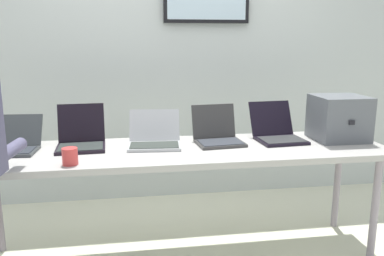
{
  "coord_description": "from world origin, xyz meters",
  "views": [
    {
      "loc": [
        -0.33,
        -2.52,
        1.46
      ],
      "look_at": [
        0.06,
        -0.0,
        0.9
      ],
      "focal_mm": 37.48,
      "sensor_mm": 36.0,
      "label": 1
    }
  ],
  "objects_px": {
    "equipment_box": "(339,118)",
    "laptop_station_2": "(154,138)",
    "laptop_station_1": "(81,138)",
    "laptop_station_3": "(217,134)",
    "laptop_station_4": "(277,132)",
    "coffee_mug": "(70,156)",
    "workbench": "(182,156)",
    "laptop_station_0": "(9,143)"
  },
  "relations": [
    {
      "from": "laptop_station_3",
      "to": "workbench",
      "type": "bearing_deg",
      "value": -156.01
    },
    {
      "from": "laptop_station_2",
      "to": "laptop_station_4",
      "type": "height_order",
      "value": "laptop_station_4"
    },
    {
      "from": "equipment_box",
      "to": "laptop_station_1",
      "type": "bearing_deg",
      "value": 177.91
    },
    {
      "from": "laptop_station_4",
      "to": "laptop_station_3",
      "type": "bearing_deg",
      "value": -177.83
    },
    {
      "from": "coffee_mug",
      "to": "laptop_station_1",
      "type": "bearing_deg",
      "value": 87.27
    },
    {
      "from": "laptop_station_1",
      "to": "coffee_mug",
      "type": "xyz_separation_m",
      "value": [
        -0.02,
        -0.39,
        -0.01
      ]
    },
    {
      "from": "laptop_station_0",
      "to": "laptop_station_1",
      "type": "distance_m",
      "value": 0.45
    },
    {
      "from": "laptop_station_4",
      "to": "coffee_mug",
      "type": "bearing_deg",
      "value": -164.45
    },
    {
      "from": "workbench",
      "to": "coffee_mug",
      "type": "bearing_deg",
      "value": -159.73
    },
    {
      "from": "laptop_station_0",
      "to": "equipment_box",
      "type": "bearing_deg",
      "value": -0.9
    },
    {
      "from": "laptop_station_4",
      "to": "laptop_station_2",
      "type": "bearing_deg",
      "value": -178.25
    },
    {
      "from": "laptop_station_0",
      "to": "laptop_station_4",
      "type": "height_order",
      "value": "laptop_station_4"
    },
    {
      "from": "laptop_station_4",
      "to": "equipment_box",
      "type": "bearing_deg",
      "value": -7.45
    },
    {
      "from": "equipment_box",
      "to": "laptop_station_2",
      "type": "distance_m",
      "value": 1.31
    },
    {
      "from": "workbench",
      "to": "laptop_station_2",
      "type": "bearing_deg",
      "value": 148.55
    },
    {
      "from": "workbench",
      "to": "laptop_station_0",
      "type": "xyz_separation_m",
      "value": [
        -1.1,
        0.11,
        0.1
      ]
    },
    {
      "from": "workbench",
      "to": "equipment_box",
      "type": "distance_m",
      "value": 1.16
    },
    {
      "from": "laptop_station_3",
      "to": "laptop_station_4",
      "type": "bearing_deg",
      "value": 2.17
    },
    {
      "from": "laptop_station_2",
      "to": "laptop_station_3",
      "type": "relative_size",
      "value": 1.08
    },
    {
      "from": "workbench",
      "to": "laptop_station_2",
      "type": "distance_m",
      "value": 0.23
    },
    {
      "from": "equipment_box",
      "to": "coffee_mug",
      "type": "xyz_separation_m",
      "value": [
        -1.81,
        -0.33,
        -0.11
      ]
    },
    {
      "from": "equipment_box",
      "to": "laptop_station_1",
      "type": "height_order",
      "value": "equipment_box"
    },
    {
      "from": "laptop_station_1",
      "to": "laptop_station_2",
      "type": "xyz_separation_m",
      "value": [
        0.48,
        -0.04,
        -0.01
      ]
    },
    {
      "from": "equipment_box",
      "to": "laptop_station_4",
      "type": "relative_size",
      "value": 0.89
    },
    {
      "from": "workbench",
      "to": "coffee_mug",
      "type": "height_order",
      "value": "coffee_mug"
    },
    {
      "from": "workbench",
      "to": "laptop_station_4",
      "type": "bearing_deg",
      "value": 10.78
    },
    {
      "from": "workbench",
      "to": "laptop_station_4",
      "type": "distance_m",
      "value": 0.72
    },
    {
      "from": "equipment_box",
      "to": "coffee_mug",
      "type": "height_order",
      "value": "equipment_box"
    },
    {
      "from": "laptop_station_1",
      "to": "laptop_station_3",
      "type": "height_order",
      "value": "laptop_station_1"
    },
    {
      "from": "laptop_station_0",
      "to": "laptop_station_3",
      "type": "xyz_separation_m",
      "value": [
        1.37,
        0.0,
        0.01
      ]
    },
    {
      "from": "laptop_station_4",
      "to": "coffee_mug",
      "type": "xyz_separation_m",
      "value": [
        -1.38,
        -0.38,
        -0.01
      ]
    },
    {
      "from": "workbench",
      "to": "laptop_station_1",
      "type": "height_order",
      "value": "laptop_station_1"
    },
    {
      "from": "laptop_station_0",
      "to": "laptop_station_4",
      "type": "relative_size",
      "value": 0.97
    },
    {
      "from": "laptop_station_1",
      "to": "equipment_box",
      "type": "bearing_deg",
      "value": -2.09
    },
    {
      "from": "laptop_station_2",
      "to": "laptop_station_4",
      "type": "xyz_separation_m",
      "value": [
        0.87,
        0.03,
        0.01
      ]
    },
    {
      "from": "laptop_station_0",
      "to": "laptop_station_4",
      "type": "distance_m",
      "value": 1.8
    },
    {
      "from": "workbench",
      "to": "laptop_station_3",
      "type": "relative_size",
      "value": 7.99
    },
    {
      "from": "workbench",
      "to": "laptop_station_1",
      "type": "bearing_deg",
      "value": 167.83
    },
    {
      "from": "workbench",
      "to": "coffee_mug",
      "type": "distance_m",
      "value": 0.73
    },
    {
      "from": "laptop_station_2",
      "to": "laptop_station_4",
      "type": "distance_m",
      "value": 0.87
    },
    {
      "from": "equipment_box",
      "to": "laptop_station_4",
      "type": "distance_m",
      "value": 0.45
    },
    {
      "from": "laptop_station_4",
      "to": "coffee_mug",
      "type": "distance_m",
      "value": 1.43
    }
  ]
}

